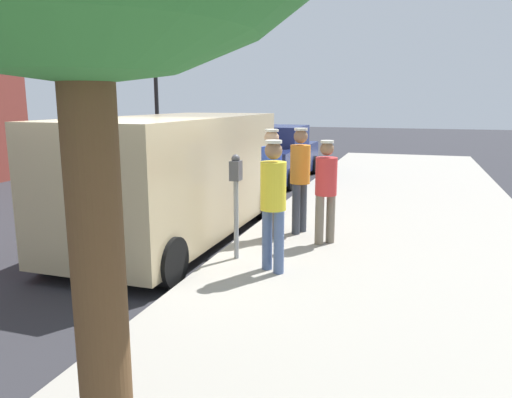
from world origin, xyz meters
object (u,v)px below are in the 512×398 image
(parking_meter_near, at_px, (236,189))
(pedestrian_in_blue, at_px, (271,176))
(parked_sedan_ahead, at_px, (275,156))
(pedestrian_in_orange, at_px, (300,173))
(parked_van, at_px, (175,175))
(pedestrian_in_red, at_px, (326,186))
(traffic_light_corner, at_px, (136,72))
(pedestrian_in_yellow, at_px, (273,197))

(parking_meter_near, xyz_separation_m, pedestrian_in_blue, (0.18, 1.21, 0.02))
(parked_sedan_ahead, bearing_deg, pedestrian_in_orange, -71.00)
(pedestrian_in_blue, xyz_separation_m, parked_van, (-1.68, -0.14, -0.04))
(pedestrian_in_blue, relative_size, pedestrian_in_orange, 1.00)
(pedestrian_in_red, relative_size, traffic_light_corner, 0.32)
(pedestrian_in_orange, height_order, traffic_light_corner, traffic_light_corner)
(pedestrian_in_red, bearing_deg, parked_van, -178.33)
(parked_van, height_order, parked_sedan_ahead, parked_van)
(pedestrian_in_blue, height_order, parked_van, parked_van)
(pedestrian_in_yellow, bearing_deg, traffic_light_corner, 127.60)
(parking_meter_near, bearing_deg, parked_van, 144.41)
(parking_meter_near, xyz_separation_m, traffic_light_corner, (-8.28, 11.24, 2.34))
(parking_meter_near, distance_m, traffic_light_corner, 14.15)
(parked_van, bearing_deg, pedestrian_in_blue, 4.73)
(parked_sedan_ahead, distance_m, traffic_light_corner, 7.84)
(parking_meter_near, xyz_separation_m, pedestrian_in_yellow, (0.65, -0.37, -0.01))
(pedestrian_in_blue, bearing_deg, pedestrian_in_orange, 50.20)
(parking_meter_near, height_order, parked_sedan_ahead, parking_meter_near)
(parking_meter_near, bearing_deg, traffic_light_corner, 126.39)
(parking_meter_near, relative_size, parked_van, 0.29)
(pedestrian_in_yellow, height_order, traffic_light_corner, traffic_light_corner)
(parked_sedan_ahead, height_order, traffic_light_corner, traffic_light_corner)
(parking_meter_near, distance_m, parked_sedan_ahead, 8.27)
(pedestrian_in_orange, bearing_deg, pedestrian_in_yellow, -87.25)
(pedestrian_in_yellow, xyz_separation_m, pedestrian_in_orange, (-0.10, 2.03, 0.03))
(parked_sedan_ahead, bearing_deg, parking_meter_near, -78.43)
(parked_van, bearing_deg, pedestrian_in_red, 1.67)
(pedestrian_in_blue, bearing_deg, pedestrian_in_red, -3.97)
(pedestrian_in_yellow, distance_m, parked_sedan_ahead, 8.78)
(pedestrian_in_orange, height_order, pedestrian_in_red, pedestrian_in_orange)
(pedestrian_in_yellow, distance_m, pedestrian_in_red, 1.58)
(pedestrian_in_blue, height_order, traffic_light_corner, traffic_light_corner)
(parking_meter_near, distance_m, parked_van, 1.84)
(pedestrian_in_blue, distance_m, parked_sedan_ahead, 7.13)
(parking_meter_near, xyz_separation_m, pedestrian_in_orange, (0.56, 1.67, 0.02))
(parking_meter_near, relative_size, pedestrian_in_yellow, 0.86)
(parked_van, bearing_deg, traffic_light_corner, 123.72)
(pedestrian_in_blue, bearing_deg, pedestrian_in_yellow, -73.27)
(pedestrian_in_orange, height_order, parked_sedan_ahead, pedestrian_in_orange)
(pedestrian_in_orange, relative_size, parked_sedan_ahead, 0.41)
(pedestrian_in_yellow, xyz_separation_m, pedestrian_in_red, (0.44, 1.52, -0.07))
(pedestrian_in_red, bearing_deg, parked_sedan_ahead, 111.60)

